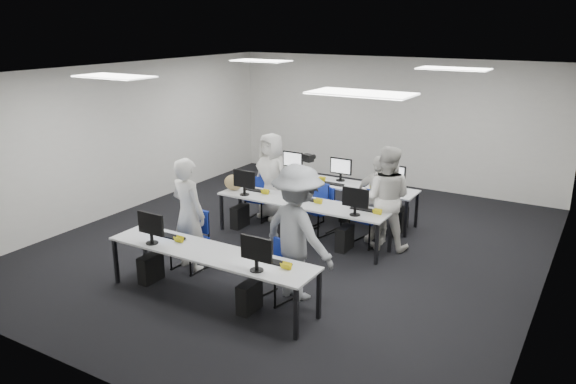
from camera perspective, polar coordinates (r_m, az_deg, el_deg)
The scene contains 23 objects.
room at distance 9.51m, azimuth 0.85°, elevation 3.11°, with size 9.00×9.02×3.00m.
ceiling_panels at distance 9.26m, azimuth 0.89°, elevation 12.06°, with size 5.20×4.60×0.02m.
desk_front at distance 7.88m, azimuth -7.94°, elevation -6.35°, with size 3.20×0.70×0.73m.
desk_mid at distance 9.90m, azimuth 1.40°, elevation -1.26°, with size 3.20×0.70×0.73m.
desk_back at distance 11.09m, azimuth 4.94°, elevation 0.70°, with size 3.20×0.70×0.73m.
equipment_front at distance 8.11m, azimuth -9.00°, elevation -8.20°, with size 2.51×0.41×1.19m.
equipment_mid at distance 10.08m, azimuth 0.39°, elevation -2.85°, with size 2.91×0.41×1.19m.
equipment_back at distance 11.12m, azimuth 5.83°, elevation -1.02°, with size 2.91×0.41×1.19m.
chair_0 at distance 9.07m, azimuth -9.84°, elevation -5.89°, with size 0.48×0.52×0.94m.
chair_1 at distance 8.01m, azimuth -1.21°, elevation -9.07°, with size 0.49×0.52×0.84m.
chair_2 at distance 11.11m, azimuth -3.01°, elevation -1.52°, with size 0.43×0.47×0.82m.
chair_3 at distance 10.39m, azimuth 3.17°, elevation -2.76°, with size 0.53×0.56×0.87m.
chair_4 at distance 9.98m, azimuth 8.01°, elevation -3.63°, with size 0.54×0.57×0.94m.
chair_5 at distance 11.34m, azimuth -1.44°, elevation -1.05°, with size 0.52×0.55×0.85m.
chair_6 at distance 10.64m, azimuth 3.76°, elevation -2.15°, with size 0.54×0.57×0.94m.
chair_7 at distance 10.39m, azimuth 9.55°, elevation -2.90°, with size 0.48×0.51×0.91m.
handbag at distance 10.57m, azimuth -5.56°, elevation 0.97°, with size 0.36×0.23×0.30m, color tan.
student_0 at distance 8.86m, azimuth -10.09°, elevation -2.23°, with size 0.66×0.43×1.81m, color white.
student_1 at distance 9.68m, azimuth 9.91°, elevation -0.58°, with size 0.87×0.68×1.80m, color white.
student_2 at distance 11.04m, azimuth -1.70°, elevation 1.62°, with size 0.84×0.54×1.71m, color white.
student_3 at distance 9.96m, azimuth 9.09°, elevation -0.73°, with size 0.92×0.38×1.57m, color white.
photographer at distance 7.78m, azimuth 0.99°, elevation -4.17°, with size 1.26×0.72×1.94m, color slate.
dslr_camera at distance 7.59m, azimuth 2.04°, elevation 3.48°, with size 0.14×0.18×0.10m, color black.
Camera 1 is at (4.58, -8.01, 3.78)m, focal length 35.00 mm.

